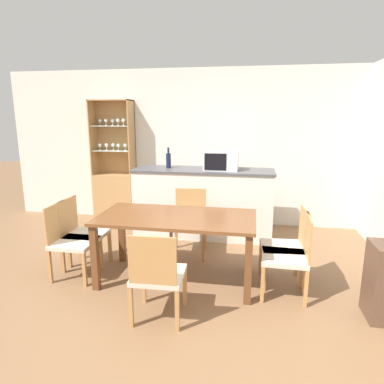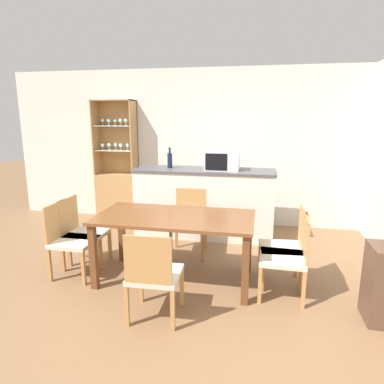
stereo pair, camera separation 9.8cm
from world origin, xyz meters
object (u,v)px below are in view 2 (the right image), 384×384
at_px(dining_chair_head_far, 189,222).
at_px(wine_bottle, 170,160).
at_px(dining_chair_side_left_far, 82,232).
at_px(dining_chair_head_near, 154,275).
at_px(dining_chair_side_right_near, 287,257).
at_px(microwave, 222,161).
at_px(dining_table, 175,224).
at_px(dining_chair_side_right_far, 286,247).
at_px(dining_chair_side_left_near, 71,240).
at_px(display_cabinet, 117,185).

bearing_deg(dining_chair_head_far, wine_bottle, -62.67).
bearing_deg(dining_chair_side_left_far, wine_bottle, 152.00).
bearing_deg(dining_chair_head_near, wine_bottle, 99.15).
bearing_deg(dining_chair_side_right_near, microwave, 29.84).
height_order(dining_table, dining_chair_side_right_near, dining_chair_side_right_near).
distance_m(dining_chair_head_far, dining_chair_side_left_far, 1.35).
bearing_deg(dining_chair_side_right_far, microwave, 27.93).
bearing_deg(dining_chair_side_left_near, dining_table, 96.30).
bearing_deg(dining_chair_side_right_far, dining_chair_head_near, 123.06).
height_order(dining_table, dining_chair_side_right_far, dining_chair_side_right_far).
distance_m(display_cabinet, dining_chair_side_right_near, 3.52).
bearing_deg(display_cabinet, dining_chair_side_right_near, -38.36).
bearing_deg(wine_bottle, display_cabinet, 154.74).
bearing_deg(dining_chair_side_right_far, dining_chair_side_left_near, 91.97).
xyz_separation_m(dining_chair_side_right_near, dining_chair_side_left_far, (-2.38, 0.26, 0.00)).
bearing_deg(dining_chair_side_left_far, dining_chair_head_far, 117.85).
distance_m(dining_chair_head_far, wine_bottle, 1.14).
xyz_separation_m(display_cabinet, dining_chair_side_left_near, (0.38, -2.18, -0.18)).
height_order(display_cabinet, dining_chair_head_far, display_cabinet).
bearing_deg(dining_chair_head_far, dining_chair_side_left_far, 24.38).
xyz_separation_m(dining_chair_head_far, wine_bottle, (-0.46, 0.76, 0.72)).
bearing_deg(wine_bottle, dining_chair_head_near, -78.52).
bearing_deg(dining_chair_side_right_near, wine_bottle, 46.89).
xyz_separation_m(dining_chair_side_right_near, wine_bottle, (-1.65, 1.66, 0.72)).
bearing_deg(dining_chair_head_far, dining_table, 86.10).
height_order(dining_table, dining_chair_side_left_far, dining_chair_side_left_far).
height_order(display_cabinet, dining_chair_side_right_near, display_cabinet).
height_order(dining_table, dining_chair_head_near, dining_chair_head_near).
distance_m(dining_chair_side_right_near, dining_chair_side_left_far, 2.39).
height_order(display_cabinet, dining_chair_head_near, display_cabinet).
distance_m(dining_chair_head_near, wine_bottle, 2.46).
relative_size(display_cabinet, wine_bottle, 6.64).
xyz_separation_m(dining_chair_side_left_near, wine_bottle, (0.72, 1.66, 0.72)).
bearing_deg(dining_chair_side_left_far, dining_chair_side_left_near, -0.68).
xyz_separation_m(display_cabinet, wine_bottle, (1.10, -0.52, 0.54)).
bearing_deg(dining_chair_head_near, dining_chair_side_right_far, 35.08).
relative_size(display_cabinet, dining_table, 1.21).
height_order(display_cabinet, dining_chair_side_left_far, display_cabinet).
bearing_deg(microwave, dining_table, -102.74).
relative_size(dining_chair_side_left_near, dining_chair_side_right_far, 1.00).
distance_m(dining_chair_head_far, microwave, 1.08).
distance_m(dining_table, dining_chair_side_left_far, 1.22).
xyz_separation_m(dining_chair_side_right_near, microwave, (-0.85, 1.62, 0.74)).
height_order(dining_chair_side_left_near, dining_chair_side_left_far, same).
height_order(dining_chair_side_right_near, dining_chair_head_far, same).
height_order(dining_chair_head_far, microwave, microwave).
bearing_deg(dining_chair_side_left_near, dining_chair_side_right_far, 96.38).
bearing_deg(dining_chair_side_right_far, dining_chair_side_left_far, 85.74).
bearing_deg(microwave, dining_chair_side_left_near, -133.36).
distance_m(dining_chair_side_left_near, dining_chair_head_far, 1.49).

